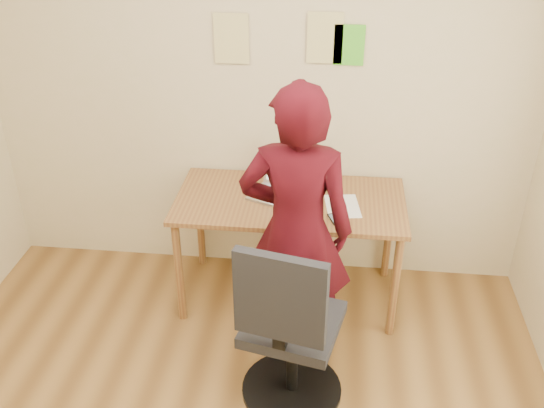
# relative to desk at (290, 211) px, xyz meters

# --- Properties ---
(room) EXTENTS (3.58, 3.58, 2.78)m
(room) POSITION_rel_desk_xyz_m (-0.24, -1.38, 0.70)
(room) COLOR brown
(room) RESTS_ON ground
(desk) EXTENTS (1.40, 0.70, 0.74)m
(desk) POSITION_rel_desk_xyz_m (0.00, 0.00, 0.00)
(desk) COLOR brown
(desk) RESTS_ON ground
(laptop) EXTENTS (0.43, 0.41, 0.25)m
(laptop) POSITION_rel_desk_xyz_m (-0.05, 0.06, 0.14)
(laptop) COLOR #ACACB3
(laptop) RESTS_ON desk
(paper_sheet) EXTENTS (0.23, 0.30, 0.00)m
(paper_sheet) POSITION_rel_desk_xyz_m (0.32, -0.05, 0.09)
(paper_sheet) COLOR white
(paper_sheet) RESTS_ON desk
(phone) EXTENTS (0.10, 0.13, 0.01)m
(phone) POSITION_rel_desk_xyz_m (0.28, -0.21, 0.09)
(phone) COLOR black
(phone) RESTS_ON desk
(wall_note_left) EXTENTS (0.21, 0.00, 0.30)m
(wall_note_left) POSITION_rel_desk_xyz_m (-0.40, 0.36, 0.96)
(wall_note_left) COLOR #D7CB80
(wall_note_left) RESTS_ON room
(wall_note_mid) EXTENTS (0.21, 0.00, 0.30)m
(wall_note_mid) POSITION_rel_desk_xyz_m (0.16, 0.36, 0.98)
(wall_note_mid) COLOR #D7CB80
(wall_note_mid) RESTS_ON room
(wall_note_right) EXTENTS (0.18, 0.00, 0.24)m
(wall_note_right) POSITION_rel_desk_xyz_m (0.30, 0.36, 0.94)
(wall_note_right) COLOR #54C92D
(wall_note_right) RESTS_ON room
(office_chair) EXTENTS (0.55, 0.56, 1.05)m
(office_chair) POSITION_rel_desk_xyz_m (0.07, -0.90, -0.20)
(office_chair) COLOR black
(office_chair) RESTS_ON ground
(person) EXTENTS (0.62, 0.42, 1.67)m
(person) POSITION_rel_desk_xyz_m (0.07, -0.51, 0.18)
(person) COLOR #3A070F
(person) RESTS_ON ground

